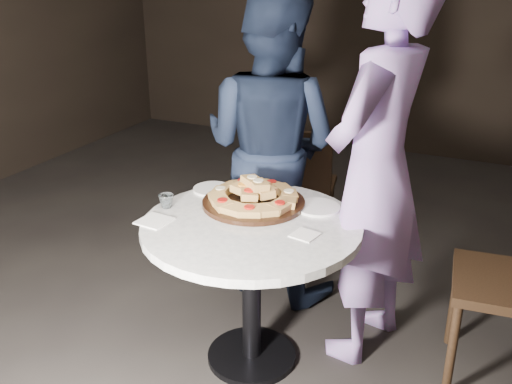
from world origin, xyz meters
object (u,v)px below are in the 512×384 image
(serving_board, at_px, (254,202))
(diner_teal, at_px, (377,172))
(table, at_px, (251,250))
(water_glass, at_px, (166,201))
(diner_navy, at_px, (270,148))
(focaccia_pile, at_px, (254,194))
(chair_far, at_px, (302,181))

(serving_board, xyz_separation_m, diner_teal, (0.54, 0.18, 0.18))
(diner_teal, bearing_deg, table, -40.04)
(water_glass, height_order, diner_teal, diner_teal)
(serving_board, xyz_separation_m, water_glass, (-0.36, -0.21, 0.02))
(table, relative_size, diner_navy, 0.73)
(table, distance_m, focaccia_pile, 0.28)
(focaccia_pile, height_order, water_glass, focaccia_pile)
(water_glass, bearing_deg, table, 2.71)
(serving_board, height_order, water_glass, water_glass)
(serving_board, height_order, diner_navy, diner_navy)
(water_glass, distance_m, diner_navy, 0.77)
(serving_board, relative_size, diner_teal, 0.26)
(diner_navy, bearing_deg, table, 113.47)
(diner_navy, bearing_deg, diner_teal, 159.87)
(table, xyz_separation_m, focaccia_pile, (-0.07, 0.19, 0.20))
(chair_far, relative_size, diner_teal, 0.46)
(water_glass, relative_size, diner_teal, 0.04)
(table, height_order, focaccia_pile, focaccia_pile)
(water_glass, distance_m, diner_teal, 1.00)
(table, distance_m, serving_board, 0.25)
(focaccia_pile, bearing_deg, diner_teal, 18.36)
(focaccia_pile, relative_size, diner_navy, 0.26)
(table, height_order, chair_far, chair_far)
(serving_board, bearing_deg, table, -67.69)
(serving_board, distance_m, diner_teal, 0.60)
(serving_board, distance_m, focaccia_pile, 0.05)
(serving_board, xyz_separation_m, diner_navy, (-0.14, 0.52, 0.11))
(focaccia_pile, xyz_separation_m, chair_far, (-0.13, 1.01, -0.31))
(focaccia_pile, relative_size, diner_teal, 0.24)
(water_glass, height_order, chair_far, chair_far)
(table, bearing_deg, serving_board, 112.31)
(focaccia_pile, xyz_separation_m, diner_navy, (-0.14, 0.52, 0.06))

